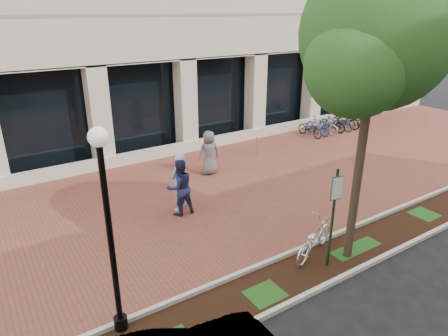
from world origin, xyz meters
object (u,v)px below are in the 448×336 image
street_tree (376,44)px  bike_rack_cluster (332,123)px  parking_sign (334,207)px  lamppost (109,225)px  bollard (257,146)px  locked_bicycle (314,239)px  pedestrian_left (179,182)px  pedestrian_mid (180,187)px  pedestrian_right (209,153)px

street_tree → bike_rack_cluster: 13.05m
parking_sign → lamppost: 5.38m
bollard → parking_sign: bearing=-115.0°
locked_bicycle → pedestrian_left: pedestrian_left is taller
pedestrian_left → bollard: 6.11m
locked_bicycle → pedestrian_mid: 4.51m
pedestrian_left → pedestrian_mid: pedestrian_left is taller
street_tree → pedestrian_mid: (-2.73, 4.58, -4.56)m
locked_bicycle → pedestrian_right: bearing=-25.4°
lamppost → pedestrian_left: 5.63m
street_tree → locked_bicycle: size_ratio=3.89×
parking_sign → pedestrian_mid: 5.07m
lamppost → pedestrian_right: bearing=46.6°
street_tree → pedestrian_right: 8.39m
parking_sign → bollard: 8.67m
street_tree → bollard: size_ratio=8.20×
locked_bicycle → pedestrian_left: (-1.79, 4.34, 0.48)m
lamppost → pedestrian_left: (3.52, 4.13, -1.49)m
locked_bicycle → bike_rack_cluster: 12.27m
locked_bicycle → pedestrian_mid: bearing=5.6°
pedestrian_mid → pedestrian_right: bearing=-135.6°
bike_rack_cluster → pedestrian_mid: bearing=-167.4°
lamppost → bollard: bearing=38.1°
bollard → bike_rack_cluster: 5.79m
pedestrian_left → pedestrian_right: size_ratio=1.09×
pedestrian_left → bollard: pedestrian_left is taller
street_tree → bollard: street_tree is taller
lamppost → street_tree: bearing=-6.9°
pedestrian_left → pedestrian_right: (2.41, 2.14, -0.08)m
pedestrian_right → lamppost: bearing=56.4°
street_tree → bike_rack_cluster: size_ratio=1.79×
lamppost → bollard: (8.90, 6.97, -2.01)m
pedestrian_right → pedestrian_mid: bearing=53.4°
pedestrian_right → bike_rack_cluster: bearing=-160.5°
parking_sign → pedestrian_right: 7.15m
street_tree → pedestrian_right: bearing=91.5°
street_tree → pedestrian_right: size_ratio=4.14×
pedestrian_mid → lamppost: bearing=49.4°
locked_bicycle → pedestrian_right: 6.52m
lamppost → pedestrian_right: (5.93, 6.27, -1.57)m
parking_sign → bollard: (3.63, 7.78, -1.25)m
pedestrian_left → bike_rack_cluster: size_ratio=0.47×
parking_sign → pedestrian_right: (0.66, 7.07, -0.81)m
lamppost → street_tree: (6.11, -0.74, 3.03)m
lamppost → bollard: size_ratio=4.84×
pedestrian_left → bollard: size_ratio=2.16×
locked_bicycle → lamppost: bearing=67.8°
parking_sign → lamppost: lamppost is taller
bollard → street_tree: bearing=-109.9°
lamppost → bike_rack_cluster: size_ratio=1.06×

